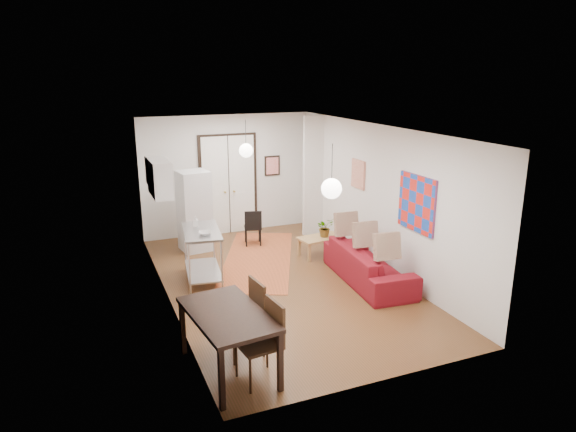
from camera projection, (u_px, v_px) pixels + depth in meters
name	position (u px, v px, depth m)	size (l,w,h in m)	color
floor	(281.00, 282.00, 9.78)	(7.00, 7.00, 0.00)	brown
ceiling	(280.00, 129.00, 9.00)	(4.20, 7.00, 0.02)	white
wall_back	(228.00, 175.00, 12.50)	(4.20, 0.02, 2.90)	silver
wall_front	(386.00, 277.00, 6.28)	(4.20, 0.02, 2.90)	silver
wall_left	(165.00, 221.00, 8.62)	(0.02, 7.00, 2.90)	silver
wall_right	(379.00, 199.00, 10.16)	(0.02, 7.00, 2.90)	silver
double_doors	(229.00, 185.00, 12.53)	(1.44, 0.06, 2.50)	white
stub_partition	(313.00, 176.00, 12.34)	(0.50, 0.10, 2.90)	silver
wall_cabinet	(160.00, 178.00, 9.90)	(0.35, 1.00, 0.70)	white
painting_popart	(417.00, 203.00, 8.98)	(0.05, 1.00, 1.00)	red
painting_abstract	(358.00, 174.00, 10.77)	(0.05, 0.50, 0.60)	#F2E9CA
poster_back	(272.00, 166.00, 12.86)	(0.40, 0.03, 0.50)	red
print_left	(148.00, 171.00, 10.27)	(0.03, 0.44, 0.54)	olive
pendant_back	(246.00, 150.00, 10.95)	(0.30, 0.30, 0.80)	white
pendant_front	(331.00, 189.00, 7.39)	(0.30, 0.30, 0.80)	white
kilim_rug	(258.00, 259.00, 10.99)	(1.37, 3.65, 0.01)	#BE582F
sofa	(369.00, 264.00, 9.76)	(0.92, 2.35, 0.69)	maroon
coffee_table	(321.00, 239.00, 11.14)	(1.00, 0.64, 0.42)	#AD8051
potted_plant	(325.00, 227.00, 11.11)	(0.32, 0.37, 0.41)	#31682E
kitchen_counter	(202.00, 247.00, 9.71)	(0.84, 1.40, 1.01)	#AEB0B3
bowl	(205.00, 233.00, 9.34)	(0.24, 0.24, 0.06)	silver
soap_bottle	(196.00, 222.00, 9.79)	(0.09, 0.10, 0.21)	#52A0B2
fridge	(194.00, 211.00, 11.36)	(0.63, 0.63, 1.79)	silver
dining_table	(228.00, 319.00, 6.69)	(1.07, 1.65, 0.86)	black
dining_chair_near	(240.00, 311.00, 7.25)	(0.57, 0.76, 1.07)	#382012
dining_chair_far	(256.00, 333.00, 6.62)	(0.57, 0.76, 1.07)	#382012
black_side_chair	(252.00, 223.00, 11.87)	(0.47, 0.47, 0.84)	black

